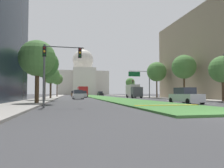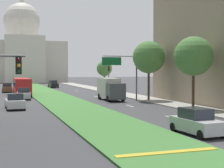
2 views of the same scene
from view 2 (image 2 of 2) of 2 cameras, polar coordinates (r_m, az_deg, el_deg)
The scene contains 18 objects.
ground_plane at distance 69.99m, azimuth -11.61°, elevation -1.27°, with size 268.85×268.85×0.00m, color #3D3D3F.
grass_median at distance 63.94m, azimuth -10.96°, elevation -1.54°, with size 6.35×109.98×0.14m, color #427A38.
median_curb_nose at distance 18.04m, azimuth 9.30°, elevation -11.22°, with size 5.71×0.50×0.04m, color gold.
lane_dashes_right at distance 45.31m, azimuth 1.19°, elevation -3.18°, with size 0.16×52.06×0.01m.
sidewalk_right at distance 60.98m, azimuth 1.68°, elevation -1.68°, with size 4.00×109.98×0.15m, color #9E9991.
capitol_building at distance 130.05m, azimuth -14.77°, elevation 4.87°, with size 29.47×28.82×29.94m.
traffic_light_far_right at distance 59.90m, azimuth -0.52°, elevation 1.35°, with size 0.28×0.35×5.20m.
overhead_guide_sign at distance 47.75m, azimuth 2.03°, elevation 2.66°, with size 5.24×0.20×6.50m.
street_tree_right_mid at distance 38.28m, azimuth 13.48°, elevation 4.53°, with size 4.30×4.30×8.04m.
street_tree_right_far at distance 48.36m, azimuth 6.17°, elevation 4.47°, with size 4.57×4.57×8.47m.
street_tree_right_distant at distance 66.55m, azimuth -1.29°, elevation 2.59°, with size 3.01×3.01×6.18m.
sedan_lead_stopped at distance 23.94m, azimuth 13.97°, elevation -6.24°, with size 2.12×4.21×1.80m.
sedan_midblock at distance 39.69m, azimuth -15.95°, elevation -2.87°, with size 2.11×4.40×1.77m.
sedan_distant at distance 52.09m, azimuth -14.57°, elevation -1.63°, with size 2.11×4.20×1.75m.
sedan_far_horizon at distance 69.86m, azimuth -17.17°, elevation -0.62°, with size 1.94×4.39×1.86m.
sedan_very_far at distance 84.60m, azimuth -9.81°, elevation -0.05°, with size 2.10×4.45×1.85m.
box_truck_delivery at distance 49.02m, azimuth -0.27°, elevation -0.80°, with size 2.40×6.40×3.20m.
city_bus at distance 60.43m, azimuth -14.86°, elevation -0.19°, with size 2.62×11.00×2.95m.
Camera 2 is at (-8.16, -8.28, 4.39)m, focal length 54.64 mm.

